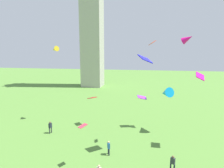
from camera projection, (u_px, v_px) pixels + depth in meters
name	position (u px, v px, depth m)	size (l,w,h in m)	color
person_0	(109.00, 147.00, 21.35)	(0.39, 0.49, 1.64)	#1E2333
person_3	(50.00, 127.00, 27.04)	(0.36, 0.53, 1.75)	#2D3338
person_5	(173.00, 162.00, 18.37)	(0.49, 0.41, 1.64)	#1E2333
kite_flying_0	(83.00, 126.00, 18.75)	(0.99, 1.05, 0.31)	#DB344C
kite_flying_1	(166.00, 93.00, 27.21)	(2.32, 2.73, 1.95)	#0E8CDC
kite_flying_3	(152.00, 43.00, 22.27)	(0.91, 1.15, 0.59)	#F03A1D
kite_flying_4	(55.00, 49.00, 31.08)	(1.68, 1.55, 1.14)	gold
kite_flying_5	(145.00, 59.00, 20.61)	(1.74, 1.93, 1.05)	#201EEE
kite_flying_6	(200.00, 76.00, 21.91)	(1.20, 1.40, 0.97)	#CB0E90
kite_flying_7	(187.00, 39.00, 26.59)	(2.01, 1.72, 1.54)	#E31184
kite_flying_8	(92.00, 98.00, 29.73)	(1.73, 1.69, 0.46)	red
kite_flying_9	(142.00, 97.00, 28.77)	(1.51, 1.28, 0.60)	#8D2EE1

